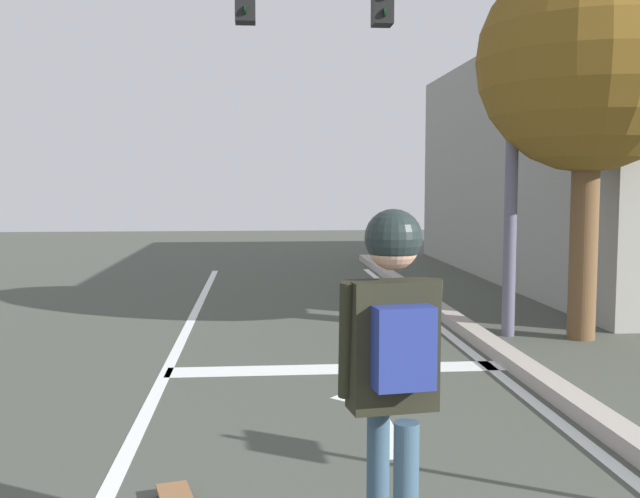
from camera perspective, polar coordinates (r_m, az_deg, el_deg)
The scene contains 9 objects.
lane_line_center at distance 6.67m, azimuth -13.09°, elevation -11.80°, with size 0.12×20.00×0.01m, color silver.
lane_line_curbside at distance 7.03m, azimuth 15.79°, elevation -10.97°, with size 0.12×20.00×0.01m, color silver.
stop_bar at distance 7.75m, azimuth 1.33°, elevation -9.27°, with size 3.52×0.40×0.01m, color silver.
lane_arrow_stem at distance 6.03m, azimuth 4.97°, elevation -13.53°, with size 0.16×1.40×0.01m, color silver.
lane_arrow_head at distance 6.83m, azimuth 3.74°, elevation -11.28°, with size 0.56×0.44×0.01m, color silver.
curb_strip at distance 7.10m, azimuth 17.72°, elevation -10.30°, with size 0.24×24.00×0.14m, color #A59B91.
skater at distance 3.32m, azimuth 5.72°, elevation -7.72°, with size 0.48×0.64×1.74m.
traffic_signal_mast at distance 9.27m, azimuth 6.53°, elevation 14.74°, with size 5.01×0.34×4.91m.
roadside_tree at distance 9.69m, azimuth 20.16°, elevation 13.39°, with size 2.70×2.70×4.76m.
Camera 1 is at (0.30, -0.32, 1.92)m, focal length 41.26 mm.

